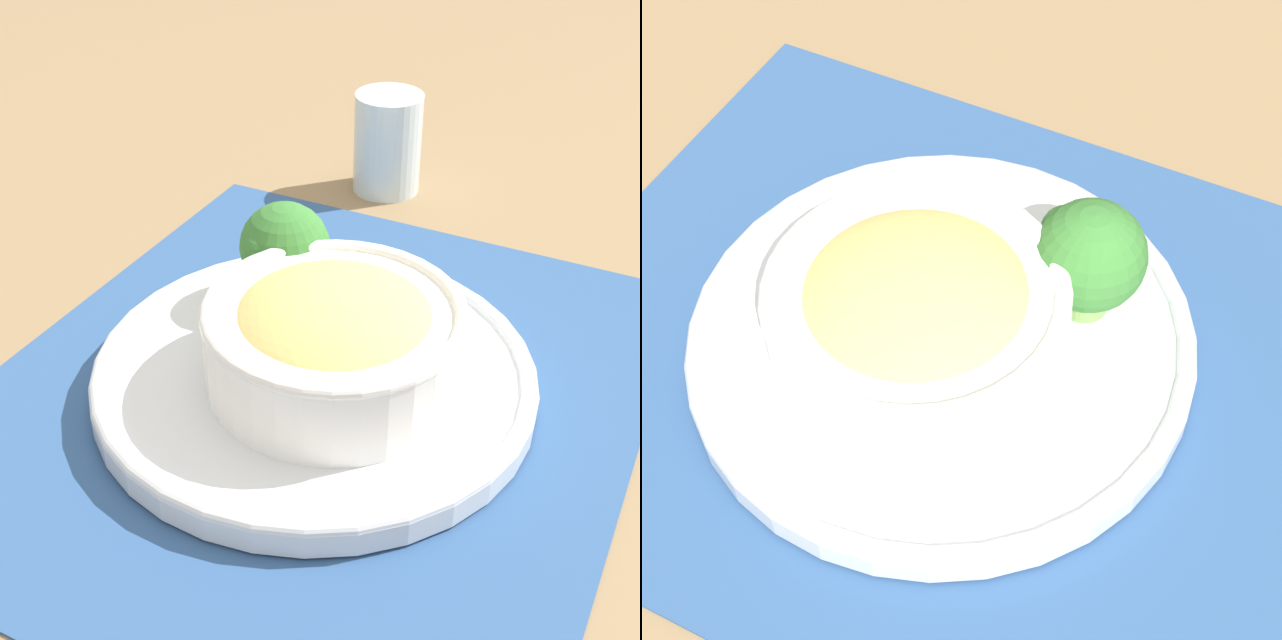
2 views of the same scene
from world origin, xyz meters
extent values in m
plane|color=#8C704C|center=(0.00, 0.00, 0.00)|extent=(4.00, 4.00, 0.00)
cube|color=#2D5184|center=(0.00, 0.00, 0.00)|extent=(0.48, 0.42, 0.00)
cylinder|color=silver|center=(0.00, 0.00, 0.01)|extent=(0.29, 0.29, 0.02)
torus|color=silver|center=(0.00, 0.00, 0.02)|extent=(0.28, 0.28, 0.01)
cylinder|color=white|center=(-0.01, -0.02, 0.05)|extent=(0.16, 0.16, 0.05)
torus|color=white|center=(-0.01, -0.02, 0.07)|extent=(0.16, 0.16, 0.01)
ellipsoid|color=#EAC66B|center=(-0.01, -0.02, 0.06)|extent=(0.13, 0.13, 0.06)
cylinder|color=#759E51|center=(0.07, 0.05, 0.03)|extent=(0.03, 0.03, 0.02)
sphere|color=#387A33|center=(0.07, 0.05, 0.06)|extent=(0.06, 0.06, 0.06)
sphere|color=#387A33|center=(0.05, 0.06, 0.07)|extent=(0.03, 0.03, 0.03)
sphere|color=#387A33|center=(0.08, 0.05, 0.06)|extent=(0.03, 0.03, 0.03)
cylinder|color=orange|center=(-0.03, 0.03, 0.02)|extent=(0.04, 0.04, 0.01)
cylinder|color=orange|center=(-0.04, 0.02, 0.02)|extent=(0.04, 0.04, 0.01)
camera|label=1|loc=(-0.41, -0.19, 0.37)|focal=50.00mm
camera|label=2|loc=(0.16, -0.33, 0.49)|focal=60.00mm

